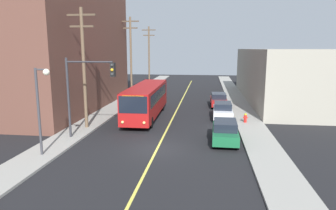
{
  "coord_description": "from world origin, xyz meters",
  "views": [
    {
      "loc": [
        3.3,
        -19.75,
        6.79
      ],
      "look_at": [
        0.0,
        5.73,
        2.0
      ],
      "focal_mm": 32.38,
      "sensor_mm": 36.0,
      "label": 1
    }
  ],
  "objects_px": {
    "traffic_signal_left_corner": "(87,83)",
    "street_lamp_left": "(41,99)",
    "parked_car_green": "(225,131)",
    "parked_car_white": "(223,110)",
    "parked_car_red": "(219,100)",
    "city_bus": "(147,99)",
    "utility_pole_mid": "(131,53)",
    "utility_pole_far": "(149,54)",
    "fire_hydrant": "(245,118)",
    "utility_pole_near": "(84,63)"
  },
  "relations": [
    {
      "from": "parked_car_white",
      "to": "utility_pole_far",
      "type": "height_order",
      "value": "utility_pole_far"
    },
    {
      "from": "parked_car_white",
      "to": "city_bus",
      "type": "bearing_deg",
      "value": -178.42
    },
    {
      "from": "parked_car_red",
      "to": "traffic_signal_left_corner",
      "type": "distance_m",
      "value": 18.11
    },
    {
      "from": "city_bus",
      "to": "parked_car_green",
      "type": "distance_m",
      "value": 10.55
    },
    {
      "from": "parked_car_green",
      "to": "city_bus",
      "type": "bearing_deg",
      "value": 134.34
    },
    {
      "from": "utility_pole_far",
      "to": "street_lamp_left",
      "type": "relative_size",
      "value": 1.9
    },
    {
      "from": "parked_car_red",
      "to": "traffic_signal_left_corner",
      "type": "height_order",
      "value": "traffic_signal_left_corner"
    },
    {
      "from": "street_lamp_left",
      "to": "utility_pole_mid",
      "type": "bearing_deg",
      "value": 91.2
    },
    {
      "from": "city_bus",
      "to": "traffic_signal_left_corner",
      "type": "distance_m",
      "value": 8.94
    },
    {
      "from": "traffic_signal_left_corner",
      "to": "street_lamp_left",
      "type": "height_order",
      "value": "traffic_signal_left_corner"
    },
    {
      "from": "parked_car_white",
      "to": "parked_car_red",
      "type": "height_order",
      "value": "same"
    },
    {
      "from": "parked_car_green",
      "to": "utility_pole_mid",
      "type": "distance_m",
      "value": 23.92
    },
    {
      "from": "utility_pole_mid",
      "to": "utility_pole_far",
      "type": "bearing_deg",
      "value": 88.05
    },
    {
      "from": "utility_pole_near",
      "to": "fire_hydrant",
      "type": "distance_m",
      "value": 15.03
    },
    {
      "from": "parked_car_red",
      "to": "traffic_signal_left_corner",
      "type": "relative_size",
      "value": 0.74
    },
    {
      "from": "utility_pole_far",
      "to": "street_lamp_left",
      "type": "xyz_separation_m",
      "value": [
        0.13,
        -35.87,
        -2.13
      ]
    },
    {
      "from": "city_bus",
      "to": "parked_car_white",
      "type": "relative_size",
      "value": 2.75
    },
    {
      "from": "utility_pole_near",
      "to": "traffic_signal_left_corner",
      "type": "height_order",
      "value": "utility_pole_near"
    },
    {
      "from": "traffic_signal_left_corner",
      "to": "street_lamp_left",
      "type": "relative_size",
      "value": 1.09
    },
    {
      "from": "city_bus",
      "to": "street_lamp_left",
      "type": "relative_size",
      "value": 2.22
    },
    {
      "from": "parked_car_green",
      "to": "street_lamp_left",
      "type": "height_order",
      "value": "street_lamp_left"
    },
    {
      "from": "city_bus",
      "to": "parked_car_white",
      "type": "bearing_deg",
      "value": 1.58
    },
    {
      "from": "city_bus",
      "to": "fire_hydrant",
      "type": "xyz_separation_m",
      "value": [
        9.5,
        -1.66,
        -1.23
      ]
    },
    {
      "from": "traffic_signal_left_corner",
      "to": "parked_car_red",
      "type": "bearing_deg",
      "value": 55.33
    },
    {
      "from": "city_bus",
      "to": "traffic_signal_left_corner",
      "type": "height_order",
      "value": "traffic_signal_left_corner"
    },
    {
      "from": "utility_pole_mid",
      "to": "street_lamp_left",
      "type": "relative_size",
      "value": 1.99
    },
    {
      "from": "utility_pole_near",
      "to": "fire_hydrant",
      "type": "bearing_deg",
      "value": 14.35
    },
    {
      "from": "fire_hydrant",
      "to": "utility_pole_far",
      "type": "bearing_deg",
      "value": 118.46
    },
    {
      "from": "utility_pole_near",
      "to": "city_bus",
      "type": "bearing_deg",
      "value": 50.76
    },
    {
      "from": "parked_car_green",
      "to": "utility_pole_far",
      "type": "xyz_separation_m",
      "value": [
        -11.65,
        31.31,
        5.03
      ]
    },
    {
      "from": "parked_car_white",
      "to": "street_lamp_left",
      "type": "bearing_deg",
      "value": -133.67
    },
    {
      "from": "fire_hydrant",
      "to": "parked_car_green",
      "type": "bearing_deg",
      "value": -110.22
    },
    {
      "from": "parked_car_green",
      "to": "utility_pole_far",
      "type": "distance_m",
      "value": 33.79
    },
    {
      "from": "parked_car_red",
      "to": "utility_pole_near",
      "type": "xyz_separation_m",
      "value": [
        -11.57,
        -11.66,
        4.76
      ]
    },
    {
      "from": "parked_car_green",
      "to": "traffic_signal_left_corner",
      "type": "height_order",
      "value": "traffic_signal_left_corner"
    },
    {
      "from": "parked_car_red",
      "to": "utility_pole_mid",
      "type": "bearing_deg",
      "value": 153.55
    },
    {
      "from": "city_bus",
      "to": "parked_car_red",
      "type": "bearing_deg",
      "value": 41.44
    },
    {
      "from": "traffic_signal_left_corner",
      "to": "utility_pole_far",
      "type": "bearing_deg",
      "value": 92.76
    },
    {
      "from": "parked_car_green",
      "to": "fire_hydrant",
      "type": "xyz_separation_m",
      "value": [
        2.16,
        5.85,
        -0.26
      ]
    },
    {
      "from": "parked_car_red",
      "to": "fire_hydrant",
      "type": "distance_m",
      "value": 8.43
    },
    {
      "from": "parked_car_red",
      "to": "parked_car_white",
      "type": "bearing_deg",
      "value": -88.27
    },
    {
      "from": "parked_car_green",
      "to": "parked_car_white",
      "type": "bearing_deg",
      "value": 88.56
    },
    {
      "from": "parked_car_white",
      "to": "fire_hydrant",
      "type": "xyz_separation_m",
      "value": [
        1.96,
        -1.87,
        -0.26
      ]
    },
    {
      "from": "city_bus",
      "to": "utility_pole_far",
      "type": "relative_size",
      "value": 1.17
    },
    {
      "from": "utility_pole_near",
      "to": "street_lamp_left",
      "type": "bearing_deg",
      "value": -89.64
    },
    {
      "from": "parked_car_green",
      "to": "parked_car_white",
      "type": "distance_m",
      "value": 7.72
    },
    {
      "from": "parked_car_green",
      "to": "utility_pole_near",
      "type": "distance_m",
      "value": 12.72
    },
    {
      "from": "utility_pole_near",
      "to": "utility_pole_mid",
      "type": "bearing_deg",
      "value": 91.52
    },
    {
      "from": "traffic_signal_left_corner",
      "to": "utility_pole_near",
      "type": "bearing_deg",
      "value": 116.23
    },
    {
      "from": "parked_car_green",
      "to": "parked_car_red",
      "type": "relative_size",
      "value": 1.0
    }
  ]
}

